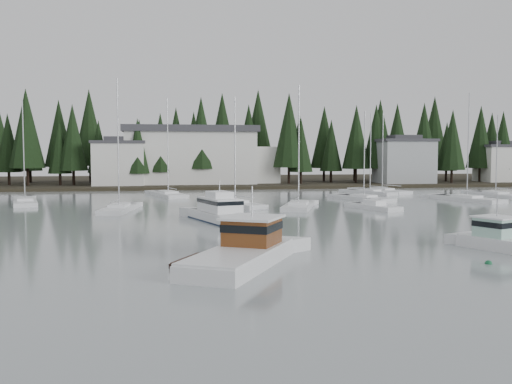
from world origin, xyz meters
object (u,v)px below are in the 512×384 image
(sailboat_6, at_px, (299,208))
(harbor_inn, at_px, (201,156))
(sailboat_0, at_px, (496,196))
(sailboat_8, at_px, (235,206))
(sailboat_10, at_px, (168,196))
(sailboat_12, at_px, (382,192))
(sailboat_4, at_px, (370,194))
(runabout_1, at_px, (374,208))
(cabin_cruiser_center, at_px, (221,215))
(house_east_a, at_px, (404,160))
(sailboat_7, at_px, (467,200))
(lobster_boat_brown, at_px, (241,255))
(sailboat_9, at_px, (25,203))
(sailboat_5, at_px, (119,210))
(house_east_b, at_px, (502,162))
(sailboat_1, at_px, (364,200))
(lobster_boat_teal, at_px, (511,243))
(house_west, at_px, (119,162))

(sailboat_6, bearing_deg, harbor_inn, 30.03)
(sailboat_0, bearing_deg, sailboat_8, 100.59)
(sailboat_10, xyz_separation_m, sailboat_12, (33.59, 2.20, -0.01))
(sailboat_4, height_order, runabout_1, sailboat_4)
(cabin_cruiser_center, bearing_deg, sailboat_10, -9.13)
(house_east_a, bearing_deg, runabout_1, -117.29)
(sailboat_4, height_order, sailboat_7, sailboat_7)
(cabin_cruiser_center, bearing_deg, sailboat_7, -79.84)
(lobster_boat_brown, height_order, sailboat_10, sailboat_10)
(sailboat_9, xyz_separation_m, sailboat_12, (51.10, 12.36, -0.00))
(lobster_boat_brown, bearing_deg, house_east_a, -1.25)
(harbor_inn, relative_size, sailboat_6, 2.05)
(harbor_inn, xyz_separation_m, sailboat_12, (27.14, -23.12, -5.71))
(house_east_a, height_order, sailboat_5, sailboat_5)
(house_east_a, relative_size, sailboat_6, 0.74)
(house_east_b, bearing_deg, sailboat_0, -123.59)
(sailboat_5, bearing_deg, sailboat_9, 57.13)
(sailboat_5, distance_m, sailboat_10, 21.65)
(sailboat_10, distance_m, sailboat_12, 33.66)
(harbor_inn, bearing_deg, runabout_1, -71.66)
(house_east_b, distance_m, sailboat_6, 68.98)
(sailboat_5, distance_m, sailboat_8, 13.61)
(sailboat_5, relative_size, sailboat_9, 1.11)
(sailboat_8, bearing_deg, harbor_inn, -21.28)
(lobster_boat_brown, bearing_deg, sailboat_0, -15.85)
(sailboat_1, relative_size, sailboat_10, 0.83)
(lobster_boat_teal, relative_size, sailboat_8, 0.58)
(harbor_inn, distance_m, cabin_cruiser_center, 57.69)
(house_east_b, relative_size, sailboat_10, 0.65)
(house_west, xyz_separation_m, sailboat_4, (39.06, -22.72, -4.58))
(sailboat_1, bearing_deg, lobster_boat_teal, 153.13)
(sailboat_0, relative_size, sailboat_12, 0.93)
(sailboat_4, xyz_separation_m, sailboat_5, (-35.86, -20.23, 0.01))
(house_west, relative_size, runabout_1, 1.31)
(sailboat_7, bearing_deg, sailboat_6, 87.70)
(house_east_a, bearing_deg, lobster_boat_teal, -108.62)
(sailboat_5, bearing_deg, sailboat_8, -64.79)
(house_east_a, bearing_deg, sailboat_12, -122.19)
(sailboat_4, bearing_deg, sailboat_1, 129.49)
(house_east_b, xyz_separation_m, cabin_cruiser_center, (-62.89, -55.08, -3.77))
(sailboat_8, distance_m, sailboat_12, 32.34)
(sailboat_4, bearing_deg, sailboat_8, 99.61)
(house_east_b, relative_size, sailboat_4, 0.74)
(house_east_a, height_order, lobster_boat_brown, house_east_a)
(sailboat_12, bearing_deg, sailboat_5, 100.36)
(sailboat_0, xyz_separation_m, sailboat_10, (-46.61, 8.34, 0.02))
(lobster_boat_brown, xyz_separation_m, runabout_1, (18.94, 29.21, -0.43))
(house_east_a, height_order, sailboat_6, sailboat_6)
(lobster_boat_brown, bearing_deg, runabout_1, -4.58)
(house_east_b, xyz_separation_m, sailboat_8, (-59.74, -40.12, -4.34))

